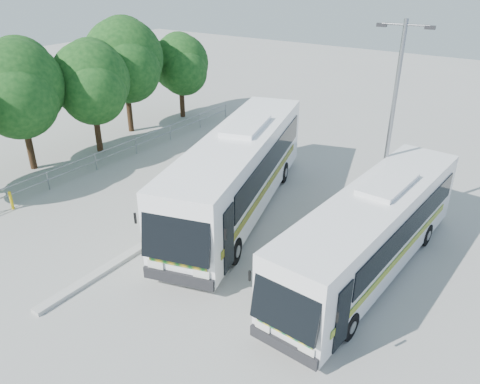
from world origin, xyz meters
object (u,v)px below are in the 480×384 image
Objects in this scene: tree_far_e at (181,63)px; lamppost at (392,120)px; tree_far_b at (18,86)px; coach_main at (238,170)px; coach_adjacent at (371,231)px; tree_far_c at (91,81)px; tree_far_d at (125,58)px; bollard at (11,200)px.

lamppost is at bearing -22.44° from tree_far_e.
lamppost is at bearing 15.61° from tree_far_b.
tree_far_b is at bearing -172.37° from lamppost.
tree_far_e reaches higher than coach_main.
tree_far_c is at bearing 175.34° from coach_adjacent.
tree_far_b is 0.82× the size of lamppost.
tree_far_c is 0.88× the size of tree_far_d.
lamppost is 17.09m from bollard.
coach_adjacent is at bearing -83.79° from lamppost.
tree_far_c is 7.20× the size of bollard.
tree_far_b is 1.17× the size of tree_far_e.
tree_far_b reaches higher than tree_far_c.
tree_far_d is 0.87× the size of lamppost.
bollard is (3.42, -3.43, -4.12)m from tree_far_b.
tree_far_c is 0.57× the size of coach_adjacent.
tree_far_d is at bearing 92.23° from tree_far_b.
tree_far_b is 0.53× the size of coach_main.
coach_main is at bearing 34.48° from bollard.
tree_far_c is 16.85m from lamppost.
lamppost is (17.71, 4.95, 0.10)m from tree_far_b.
coach_adjacent is at bearing -26.90° from coach_main.
coach_adjacent is (18.95, -6.37, -3.10)m from tree_far_d.
bollard is at bearing -78.96° from tree_far_e.
tree_far_c is 8.22m from tree_far_e.
tree_far_e is (0.39, 12.10, -0.68)m from tree_far_b.
coach_main reaches higher than bollard.
lamppost reaches higher than bollard.
tree_far_c is 3.93m from tree_far_d.
tree_far_b reaches higher than coach_adjacent.
tree_far_b is at bearing -87.77° from tree_far_d.
bollard is at bearing -71.39° from tree_far_d.
tree_far_d is 18.20m from lamppost.
coach_adjacent is at bearing -18.60° from tree_far_d.
tree_far_e is 0.70× the size of lamppost.
tree_far_b is 7.73× the size of bollard.
tree_far_d is 0.64× the size of coach_adjacent.
tree_far_e reaches higher than coach_adjacent.
lamppost is (18.00, -2.65, -0.15)m from tree_far_d.
lamppost is at bearing -8.38° from tree_far_d.
tree_far_c is at bearing -72.17° from tree_far_d.
coach_adjacent is (18.26, -10.87, -2.18)m from tree_far_e.
tree_far_d is at bearing 107.83° from tree_far_c.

